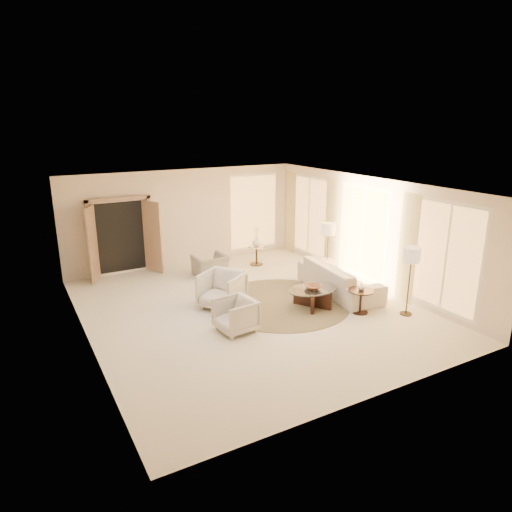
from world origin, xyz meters
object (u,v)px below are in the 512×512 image
accent_chair (210,262)px  side_table (256,253)px  floor_lamp_near (328,231)px  floor_lamp_far (412,258)px  armchair_right (236,314)px  sofa (339,278)px  side_vase (257,242)px  armchair_left (222,288)px  coffee_table (313,296)px  bowl (313,287)px  end_table (361,297)px  end_vase (362,287)px

accent_chair → side_table: 1.61m
floor_lamp_near → floor_lamp_far: 2.87m
armchair_right → floor_lamp_near: bearing=109.7°
accent_chair → floor_lamp_near: (2.73, -1.70, 0.91)m
sofa → side_vase: size_ratio=9.37×
armchair_left → side_table: 3.30m
coffee_table → side_vase: (0.44, 3.44, 0.43)m
accent_chair → bowl: 3.42m
armchair_left → bowl: bearing=26.1°
accent_chair → end_table: size_ratio=1.54×
armchair_left → armchair_right: armchair_left is taller
accent_chair → end_table: accent_chair is taller
armchair_right → side_vase: size_ratio=2.78×
accent_chair → side_vase: bearing=-173.5°
accent_chair → side_vase: (1.59, 0.22, 0.33)m
sofa → end_vase: size_ratio=16.34×
coffee_table → end_vase: bearing=-46.0°
armchair_right → side_table: 4.47m
floor_lamp_near → side_vase: size_ratio=5.60×
coffee_table → bowl: size_ratio=3.43×
bowl → side_vase: size_ratio=1.33×
sofa → side_vase: bearing=19.1°
floor_lamp_near → side_vase: (-1.14, 1.91, -0.58)m
accent_chair → end_vase: 4.43m
end_vase → side_vase: size_ratio=0.57×
armchair_left → side_vase: bearing=102.7°
side_table → armchair_left: bearing=-133.1°
bowl → floor_lamp_far: bearing=-40.5°
floor_lamp_near → sofa: bearing=-112.5°
end_vase → coffee_table: bearing=134.0°
floor_lamp_near → bowl: bearing=-136.1°
side_table → bowl: size_ratio=1.61×
side_table → end_vase: bearing=-85.8°
floor_lamp_far → bowl: floor_lamp_far is taller
accent_chair → floor_lamp_far: size_ratio=0.57×
sofa → floor_lamp_far: bearing=-160.6°
end_vase → floor_lamp_near: bearing=70.1°
armchair_left → end_table: 3.13m
accent_chair → floor_lamp_far: (2.73, -4.57, 0.94)m
sofa → armchair_right: armchair_right is taller
sofa → armchair_right: 3.31m
armchair_left → end_table: bearing=20.6°
coffee_table → floor_lamp_near: (1.58, 1.52, 1.01)m
armchair_left → end_vase: (2.56, -1.80, 0.15)m
floor_lamp_near → bowl: floor_lamp_near is taller
coffee_table → floor_lamp_far: bearing=-40.5°
armchair_right → end_vase: (2.85, -0.54, 0.24)m
armchair_right → sofa: bearing=96.3°
side_vase → sofa: bearing=-76.7°
armchair_left → side_vase: 3.31m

